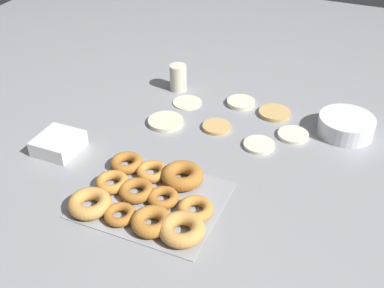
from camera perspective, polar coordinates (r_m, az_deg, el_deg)
name	(u,v)px	position (r m, az deg, el deg)	size (l,w,h in m)	color
ground_plane	(210,138)	(1.55, 2.14, 0.77)	(3.00, 3.00, 0.00)	gray
pancake_0	(241,103)	(1.74, 5.82, 4.91)	(0.10, 0.10, 0.02)	beige
pancake_1	(166,122)	(1.62, -3.14, 2.66)	(0.12, 0.12, 0.01)	beige
pancake_2	(187,102)	(1.74, -0.55, 4.99)	(0.10, 0.10, 0.01)	beige
pancake_3	(275,113)	(1.69, 9.76, 3.65)	(0.11, 0.11, 0.01)	tan
pancake_4	(217,127)	(1.60, 3.01, 2.04)	(0.10, 0.10, 0.01)	tan
pancake_5	(259,145)	(1.52, 7.94, -0.10)	(0.10, 0.10, 0.01)	beige
pancake_6	(293,135)	(1.59, 11.90, 1.07)	(0.10, 0.10, 0.01)	beige
donut_tray	(150,197)	(1.30, -5.05, -6.30)	(0.38, 0.32, 0.05)	#93969B
batter_bowl	(346,125)	(1.64, 17.79, 2.11)	(0.18, 0.18, 0.06)	white
container_stack	(59,144)	(1.54, -15.54, 0.06)	(0.13, 0.13, 0.05)	white
paper_cup	(178,78)	(1.81, -1.65, 7.88)	(0.06, 0.06, 0.10)	beige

